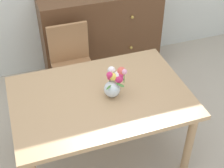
# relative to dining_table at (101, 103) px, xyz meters

# --- Properties ---
(ground_plane) EXTENTS (12.00, 12.00, 0.00)m
(ground_plane) POSITION_rel_dining_table_xyz_m (0.00, 0.00, -0.64)
(ground_plane) COLOR #B7AD99
(dining_table) EXTENTS (1.45, 1.00, 0.72)m
(dining_table) POSITION_rel_dining_table_xyz_m (0.00, 0.00, 0.00)
(dining_table) COLOR tan
(dining_table) RESTS_ON ground_plane
(chair_far) EXTENTS (0.42, 0.42, 0.90)m
(chair_far) POSITION_rel_dining_table_xyz_m (-0.06, 0.84, -0.12)
(chair_far) COLOR #9E7047
(chair_far) RESTS_ON ground_plane
(dresser) EXTENTS (1.40, 0.47, 1.00)m
(dresser) POSITION_rel_dining_table_xyz_m (0.42, 1.33, -0.14)
(dresser) COLOR brown
(dresser) RESTS_ON ground_plane
(flower_vase) EXTENTS (0.20, 0.19, 0.25)m
(flower_vase) POSITION_rel_dining_table_xyz_m (0.11, -0.02, 0.21)
(flower_vase) COLOR silver
(flower_vase) RESTS_ON dining_table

